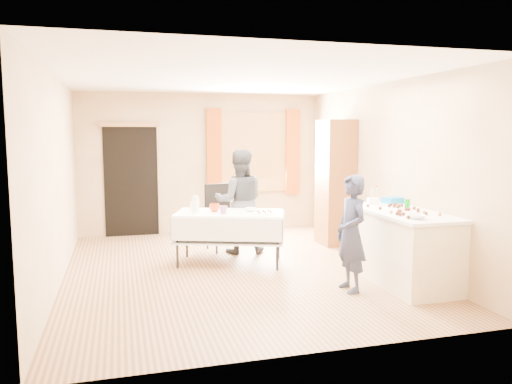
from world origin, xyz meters
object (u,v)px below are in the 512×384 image
object	(u,v)px
cabinet	(335,183)
party_table	(230,233)
girl	(351,233)
chair	(222,230)
counter	(402,247)
woman	(240,201)

from	to	relation	value
cabinet	party_table	size ratio (longest dim) A/B	1.21
girl	chair	bearing A→B (deg)	-159.76
girl	party_table	bearing A→B (deg)	-148.11
counter	party_table	distance (m)	2.39
chair	party_table	bearing A→B (deg)	-106.75
party_table	chair	world-z (taller)	chair
counter	party_table	world-z (taller)	counter
party_table	girl	bearing A→B (deg)	-35.66
party_table	chair	size ratio (longest dim) A/B	1.63
girl	cabinet	bearing A→B (deg)	156.95
chair	woman	distance (m)	0.60
counter	woman	bearing A→B (deg)	127.63
party_table	woman	size ratio (longest dim) A/B	1.06
party_table	girl	size ratio (longest dim) A/B	1.24
party_table	chair	distance (m)	0.87
girl	woman	bearing A→B (deg)	-162.59
chair	cabinet	bearing A→B (deg)	-14.88
counter	girl	world-z (taller)	girl
party_table	girl	world-z (taller)	girl
girl	woman	distance (m)	2.37
cabinet	chair	xyz separation A→B (m)	(-1.93, 0.08, -0.73)
counter	chair	size ratio (longest dim) A/B	1.59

